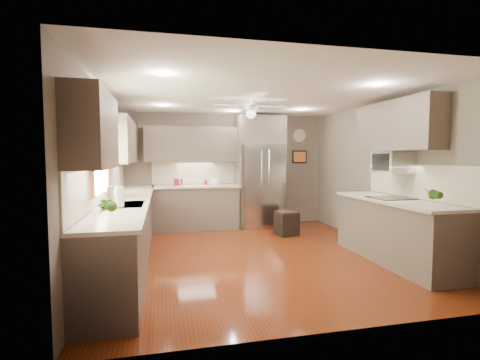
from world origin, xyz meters
name	(u,v)px	position (x,y,z in m)	size (l,w,h in m)	color
floor	(255,255)	(0.00, 0.00, 0.00)	(5.00, 5.00, 0.00)	#501D0A
ceiling	(256,96)	(0.00, 0.00, 2.50)	(5.00, 5.00, 0.00)	white
wall_back	(227,170)	(0.00, 2.50, 1.25)	(4.50, 4.50, 0.00)	#62564B
wall_front	(331,193)	(0.00, -2.50, 1.25)	(4.50, 4.50, 0.00)	#62564B
wall_left	(104,179)	(-2.25, 0.00, 1.25)	(5.00, 5.00, 0.00)	#62564B
wall_right	(383,175)	(2.25, 0.00, 1.25)	(5.00, 5.00, 0.00)	#62564B
canister_a	(176,182)	(-1.14, 2.22, 1.02)	(0.10, 0.10, 0.16)	maroon
canister_b	(181,182)	(-1.05, 2.19, 1.01)	(0.09, 0.09, 0.14)	silver
canister_d	(206,182)	(-0.51, 2.22, 1.00)	(0.07, 0.07, 0.11)	maroon
soap_bottle	(117,194)	(-2.07, -0.04, 1.03)	(0.08, 0.08, 0.17)	white
potted_plant_left	(107,205)	(-1.95, -1.75, 1.10)	(0.17, 0.11, 0.32)	#2D5D1A
potted_plant_right	(432,194)	(1.91, -1.51, 1.09)	(0.17, 0.13, 0.30)	#2D5D1A
bowl	(215,184)	(-0.32, 2.22, 0.97)	(0.22, 0.22, 0.05)	tan
left_run	(127,228)	(-1.95, 0.15, 0.48)	(0.65, 4.70, 1.45)	#50413A
back_run	(196,206)	(-0.72, 2.20, 0.48)	(1.85, 0.65, 1.45)	#50413A
uppers	(203,138)	(-0.74, 0.71, 1.87)	(4.50, 4.70, 0.95)	#50413A
window	(99,158)	(-2.22, -0.50, 1.55)	(0.05, 1.12, 0.92)	#BFF2B2
sink	(124,207)	(-1.93, -0.50, 0.91)	(0.50, 0.70, 0.32)	silver
refrigerator	(261,173)	(0.70, 2.16, 1.19)	(1.06, 0.75, 2.45)	silver
right_run	(395,230)	(1.93, -0.80, 0.48)	(0.70, 2.20, 1.45)	#50413A
microwave	(392,162)	(2.03, -0.55, 1.48)	(0.43, 0.55, 0.34)	silver
ceiling_fan	(251,109)	(0.00, 0.30, 2.33)	(1.18, 1.18, 0.32)	white
recessed_lights	(247,100)	(-0.04, 0.40, 2.49)	(2.84, 3.14, 0.01)	white
wall_clock	(300,136)	(1.75, 2.48, 2.05)	(0.30, 0.03, 0.30)	white
framed_print	(299,157)	(1.75, 2.48, 1.55)	(0.36, 0.03, 0.30)	black
stool	(287,223)	(0.97, 1.21, 0.24)	(0.44, 0.44, 0.47)	black
paper_towel	(119,197)	(-1.94, -0.85, 1.08)	(0.11, 0.11, 0.27)	white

